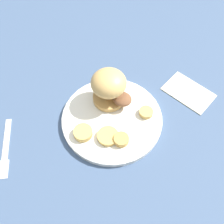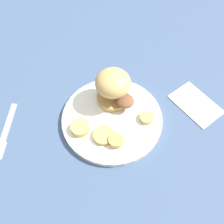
# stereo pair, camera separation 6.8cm
# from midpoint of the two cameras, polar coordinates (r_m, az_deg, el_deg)

# --- Properties ---
(ground_plane) EXTENTS (4.00, 4.00, 0.00)m
(ground_plane) POSITION_cam_midpoint_polar(r_m,az_deg,el_deg) (0.72, 2.71, -2.03)
(ground_plane) COLOR #3D5170
(dinner_plate) EXTENTS (0.27, 0.27, 0.02)m
(dinner_plate) POSITION_cam_midpoint_polar(r_m,az_deg,el_deg) (0.71, 2.74, -1.64)
(dinner_plate) COLOR white
(dinner_plate) RESTS_ON ground_plane
(sandwich) EXTENTS (0.10, 0.12, 0.10)m
(sandwich) POSITION_cam_midpoint_polar(r_m,az_deg,el_deg) (0.69, 3.24, 5.31)
(sandwich) COLOR tan
(sandwich) RESTS_ON dinner_plate
(potato_round_0) EXTENTS (0.04, 0.04, 0.01)m
(potato_round_0) POSITION_cam_midpoint_polar(r_m,az_deg,el_deg) (0.71, 10.31, -1.43)
(potato_round_0) COLOR tan
(potato_round_0) RESTS_ON dinner_plate
(potato_round_1) EXTENTS (0.06, 0.06, 0.01)m
(potato_round_1) POSITION_cam_midpoint_polar(r_m,az_deg,el_deg) (0.67, 0.87, -5.21)
(potato_round_1) COLOR tan
(potato_round_1) RESTS_ON dinner_plate
(potato_round_2) EXTENTS (0.05, 0.05, 0.02)m
(potato_round_2) POSITION_cam_midpoint_polar(r_m,az_deg,el_deg) (0.68, -4.11, -3.66)
(potato_round_2) COLOR tan
(potato_round_2) RESTS_ON dinner_plate
(potato_round_3) EXTENTS (0.04, 0.04, 0.02)m
(potato_round_3) POSITION_cam_midpoint_polar(r_m,az_deg,el_deg) (0.66, 3.84, -6.47)
(potato_round_3) COLOR tan
(potato_round_3) RESTS_ON dinner_plate
(fork) EXTENTS (0.17, 0.07, 0.00)m
(fork) POSITION_cam_midpoint_polar(r_m,az_deg,el_deg) (0.74, -19.74, -4.04)
(fork) COLOR silver
(fork) RESTS_ON ground_plane
(napkin) EXTENTS (0.15, 0.17, 0.01)m
(napkin) POSITION_cam_midpoint_polar(r_m,az_deg,el_deg) (0.79, 20.16, 1.48)
(napkin) COLOR beige
(napkin) RESTS_ON ground_plane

